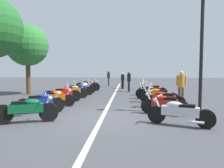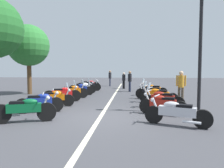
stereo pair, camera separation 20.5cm
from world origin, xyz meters
name	(u,v)px [view 2 (the right image)]	position (x,y,z in m)	size (l,w,h in m)	color
ground_plane	(100,117)	(0.00, 0.00, 0.00)	(80.00, 80.00, 0.00)	#424247
lane_centre_stripe	(113,97)	(5.88, 0.00, 0.00)	(27.35, 0.16, 0.01)	beige
motorcycle_left_row_0	(25,109)	(-1.04, 2.49, 0.47)	(0.96, 2.06, 1.02)	black
motorcycle_left_row_1	(40,102)	(0.62, 2.69, 0.46)	(0.97, 1.89, 1.00)	black
motorcycle_left_row_2	(54,97)	(2.10, 2.62, 0.46)	(0.78, 2.01, 1.19)	black
motorcycle_left_row_3	(63,93)	(3.67, 2.70, 0.48)	(0.92, 2.06, 1.22)	black
motorcycle_left_row_4	(72,91)	(5.06, 2.53, 0.47)	(1.03, 1.96, 1.22)	black
motorcycle_left_row_5	(79,89)	(6.70, 2.48, 0.47)	(0.92, 2.04, 1.21)	black
motorcycle_left_row_6	(83,87)	(8.07, 2.54, 0.46)	(0.81, 2.10, 1.01)	black
motorcycle_left_row_7	(88,86)	(9.79, 2.45, 0.47)	(0.85, 2.17, 1.02)	black
motorcycle_left_row_8	(89,84)	(11.24, 2.69, 0.47)	(0.82, 2.01, 1.02)	black
motorcycle_right_row_0	(177,112)	(-1.02, -2.66, 0.45)	(1.02, 2.05, 0.98)	black
motorcycle_right_row_1	(162,104)	(0.65, -2.46, 0.45)	(0.94, 1.89, 0.98)	black
motorcycle_right_row_2	(162,99)	(1.99, -2.64, 0.46)	(0.98, 1.92, 1.20)	black
motorcycle_right_row_3	(158,95)	(3.62, -2.65, 0.46)	(0.96, 2.05, 1.19)	black
motorcycle_right_row_4	(151,92)	(5.08, -2.45, 0.46)	(0.99, 1.97, 1.00)	black
motorcycle_right_row_5	(152,89)	(6.73, -2.68, 0.46)	(0.96, 1.95, 1.20)	black
street_lamp_twin_globe	(201,27)	(1.09, -4.03, 3.59)	(0.32, 1.22, 5.33)	black
traffic_cone_0	(68,90)	(7.83, 3.65, 0.29)	(0.36, 0.36, 0.61)	orange
bystander_0	(181,84)	(3.76, -3.92, 1.04)	(0.32, 0.53, 1.76)	brown
bystander_2	(124,79)	(12.16, -0.53, 0.92)	(0.46, 0.33, 1.57)	black
bystander_3	(110,77)	(15.20, 1.10, 1.03)	(0.53, 0.32, 1.75)	#1E2338
bystander_4	(130,80)	(9.50, -1.11, 1.01)	(0.51, 0.32, 1.72)	#1E2338
roadside_tree_0	(29,46)	(7.13, 6.40, 3.61)	(3.05, 3.05, 5.16)	brown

